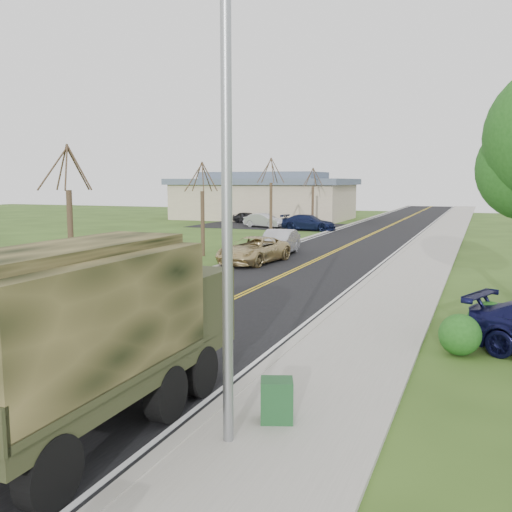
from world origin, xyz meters
The scene contains 18 objects.
ground centered at (0.00, 0.00, 0.00)m, with size 160.00×160.00×0.00m, color #2C4416.
road centered at (0.00, 40.00, 0.01)m, with size 8.00×120.00×0.01m, color black.
curb_right centered at (4.15, 40.00, 0.06)m, with size 0.30×120.00×0.12m, color #9E998E.
sidewalk_right centered at (5.90, 40.00, 0.05)m, with size 3.20×120.00×0.10m, color #9E998E.
curb_left centered at (-4.15, 40.00, 0.05)m, with size 0.30×120.00×0.10m, color #9E998E.
street_light centered at (4.90, -0.50, 4.43)m, with size 1.65×0.22×8.00m.
bare_tree_a centered at (-7.00, 10.00, 2.63)m, with size 1.93×2.26×6.08m.
bare_tree_b centered at (-7.00, 22.00, 2.48)m, with size 1.83×2.14×5.73m.
bare_tree_c centered at (-7.00, 34.00, 2.78)m, with size 2.04×2.39×6.42m.
bare_tree_d centered at (-7.00, 46.00, 2.55)m, with size 1.88×2.20×5.91m.
commercial_building centered at (-15.98, 55.97, 2.69)m, with size 25.50×21.50×5.65m.
military_truck centered at (2.45, -0.83, 2.00)m, with size 2.50×7.03×3.50m.
suv_champagne centered at (-2.95, 20.24, 0.74)m, with size 2.44×5.30×1.47m, color tan.
sedan_silver centered at (-2.82, 24.12, 0.78)m, with size 1.66×4.75×1.57m, color #B7B6BC.
utility_box_near centered at (5.51, 0.56, 0.50)m, with size 0.60×0.50×0.80m, color #1A4922.
lot_car_dark centered at (-15.10, 48.43, 0.62)m, with size 1.47×3.65×1.24m, color black.
lot_car_silver centered at (-11.27, 43.67, 0.70)m, with size 1.47×4.23×1.39m, color #A9AAAE.
lot_car_navy centered at (-6.21, 42.00, 0.74)m, with size 2.07×5.09×1.48m, color #0E1534.
Camera 1 is at (8.94, -9.04, 4.56)m, focal length 40.00 mm.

